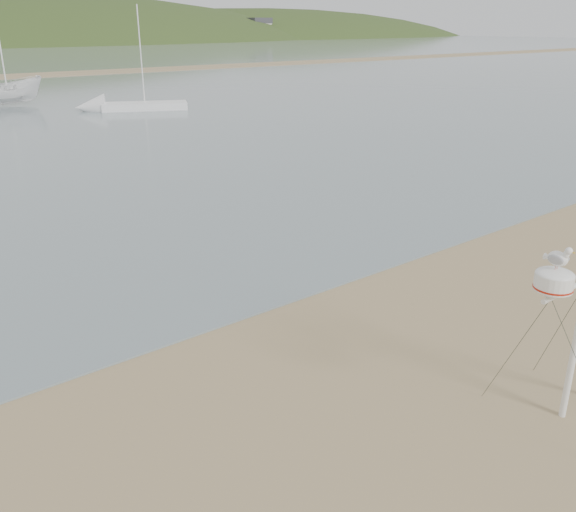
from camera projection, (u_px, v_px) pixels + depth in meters
ground at (223, 508)px, 7.43m from camera, size 560.00×560.00×0.00m
mast_rig at (576, 352)px, 8.72m from camera, size 2.09×2.24×4.73m
boat_white at (4, 69)px, 43.40m from camera, size 1.98×1.93×5.10m
sailboat_white_near at (115, 107)px, 41.37m from camera, size 7.49×4.91×7.39m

